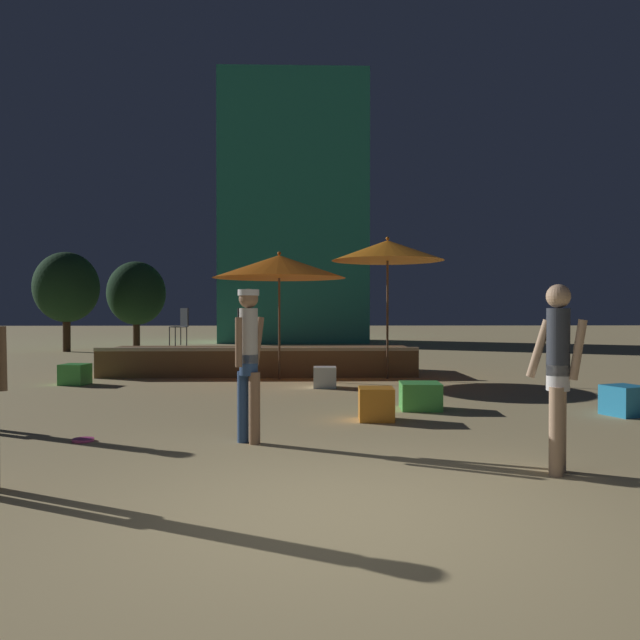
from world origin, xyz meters
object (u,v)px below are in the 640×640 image
(patio_umbrella_1, at_px, (279,267))
(bistro_chair_0, at_px, (181,323))
(background_tree_0, at_px, (136,293))
(background_tree_1, at_px, (66,287))
(patio_umbrella_0, at_px, (388,251))
(person_2, at_px, (249,355))
(cube_seat_2, at_px, (376,404))
(cube_seat_3, at_px, (325,377))
(cube_seat_4, at_px, (625,400))
(frisbee_disc, at_px, (83,440))
(bistro_chair_1, at_px, (246,322))
(cube_seat_0, at_px, (75,374))
(cube_seat_1, at_px, (420,396))
(person_0, at_px, (558,370))

(patio_umbrella_1, distance_m, bistro_chair_0, 2.98)
(patio_umbrella_1, bearing_deg, background_tree_0, 117.97)
(background_tree_1, bearing_deg, background_tree_0, 47.66)
(patio_umbrella_0, xyz_separation_m, person_2, (-2.53, -6.76, -1.86))
(cube_seat_2, bearing_deg, background_tree_0, 114.70)
(patio_umbrella_1, bearing_deg, patio_umbrella_0, 2.28)
(cube_seat_2, relative_size, cube_seat_3, 1.08)
(cube_seat_2, distance_m, background_tree_1, 18.03)
(patio_umbrella_1, distance_m, person_2, 6.83)
(cube_seat_4, distance_m, background_tree_1, 20.05)
(patio_umbrella_1, relative_size, background_tree_0, 0.83)
(frisbee_disc, bearing_deg, bistro_chair_1, 82.12)
(patio_umbrella_1, distance_m, cube_seat_3, 2.90)
(cube_seat_3, xyz_separation_m, bistro_chair_1, (-1.87, 3.18, 1.03))
(cube_seat_0, xyz_separation_m, bistro_chair_0, (1.80, 2.07, 1.03))
(cube_seat_1, height_order, background_tree_1, background_tree_1)
(cube_seat_2, height_order, bistro_chair_1, bistro_chair_1)
(person_2, height_order, bistro_chair_1, person_2)
(bistro_chair_0, bearing_deg, person_2, -22.46)
(cube_seat_2, bearing_deg, cube_seat_4, 4.83)
(patio_umbrella_0, distance_m, frisbee_disc, 8.49)
(cube_seat_1, bearing_deg, background_tree_1, 127.44)
(frisbee_disc, bearing_deg, cube_seat_3, 59.25)
(bistro_chair_1, xyz_separation_m, frisbee_disc, (-1.14, -8.23, -1.22))
(patio_umbrella_0, bearing_deg, cube_seat_4, -60.71)
(patio_umbrella_0, xyz_separation_m, cube_seat_3, (-1.46, -1.56, -2.68))
(frisbee_disc, xyz_separation_m, background_tree_1, (-6.29, 16.22, 2.39))
(person_2, relative_size, background_tree_0, 0.50)
(cube_seat_4, bearing_deg, bistro_chair_0, 141.26)
(cube_seat_2, bearing_deg, patio_umbrella_1, 106.58)
(bistro_chair_1, bearing_deg, patio_umbrella_0, -59.05)
(cube_seat_1, height_order, cube_seat_2, cube_seat_2)
(patio_umbrella_0, relative_size, bistro_chair_1, 3.55)
(cube_seat_1, bearing_deg, frisbee_disc, -152.75)
(cube_seat_3, height_order, bistro_chair_0, bistro_chair_0)
(person_0, bearing_deg, patio_umbrella_1, 50.85)
(cube_seat_1, xyz_separation_m, background_tree_1, (-10.69, 13.96, 2.20))
(cube_seat_2, bearing_deg, cube_seat_3, 98.93)
(patio_umbrella_0, relative_size, person_0, 1.80)
(cube_seat_1, distance_m, cube_seat_3, 3.12)
(person_0, bearing_deg, background_tree_1, 63.33)
(cube_seat_0, relative_size, cube_seat_4, 0.89)
(cube_seat_2, relative_size, person_2, 0.28)
(cube_seat_0, bearing_deg, cube_seat_1, -27.51)
(cube_seat_0, bearing_deg, background_tree_1, 111.41)
(background_tree_0, bearing_deg, frisbee_disc, -76.93)
(cube_seat_2, height_order, bistro_chair_0, bistro_chair_0)
(cube_seat_2, bearing_deg, cube_seat_1, 50.05)
(frisbee_disc, bearing_deg, patio_umbrella_0, 55.96)
(bistro_chair_0, height_order, bistro_chair_1, same)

